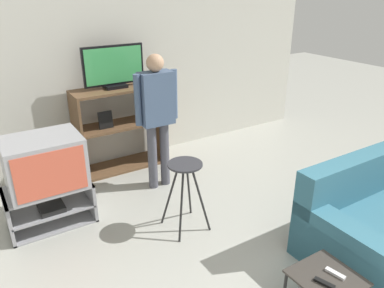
# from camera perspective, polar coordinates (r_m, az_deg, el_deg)

# --- Properties ---
(wall_back) EXTENTS (6.40, 0.06, 2.60)m
(wall_back) POSITION_cam_1_polar(r_m,az_deg,el_deg) (5.06, -12.11, 11.42)
(wall_back) COLOR beige
(wall_back) RESTS_ON ground_plane
(tv_stand) EXTENTS (0.83, 0.48, 0.42)m
(tv_stand) POSITION_cam_1_polar(r_m,az_deg,el_deg) (4.13, -20.81, -8.76)
(tv_stand) COLOR #939399
(tv_stand) RESTS_ON ground_plane
(television_main) EXTENTS (0.72, 0.56, 0.52)m
(television_main) POSITION_cam_1_polar(r_m,az_deg,el_deg) (3.92, -21.57, -2.72)
(television_main) COLOR #9E9EA3
(television_main) RESTS_ON tv_stand
(media_shelf) EXTENTS (1.12, 0.44, 1.09)m
(media_shelf) POSITION_cam_1_polar(r_m,az_deg,el_deg) (4.97, -11.02, 2.40)
(media_shelf) COLOR brown
(media_shelf) RESTS_ON ground_plane
(television_flat) EXTENTS (0.77, 0.20, 0.52)m
(television_flat) POSITION_cam_1_polar(r_m,az_deg,el_deg) (4.78, -11.83, 11.30)
(television_flat) COLOR black
(television_flat) RESTS_ON media_shelf
(folding_stool) EXTENTS (0.38, 0.39, 0.72)m
(folding_stool) POSITION_cam_1_polar(r_m,az_deg,el_deg) (3.63, -1.06, -5.05)
(folding_stool) COLOR black
(folding_stool) RESTS_ON ground_plane
(snack_table) EXTENTS (0.44, 0.44, 0.39)m
(snack_table) POSITION_cam_1_polar(r_m,az_deg,el_deg) (2.99, 19.76, -19.20)
(snack_table) COLOR #38332D
(snack_table) RESTS_ON ground_plane
(remote_control_black) EXTENTS (0.08, 0.15, 0.02)m
(remote_control_black) POSITION_cam_1_polar(r_m,az_deg,el_deg) (2.89, 19.54, -19.36)
(remote_control_black) COLOR black
(remote_control_black) RESTS_ON snack_table
(remote_control_white) EXTENTS (0.06, 0.15, 0.02)m
(remote_control_white) POSITION_cam_1_polar(r_m,az_deg,el_deg) (2.99, 20.99, -17.94)
(remote_control_white) COLOR silver
(remote_control_white) RESTS_ON snack_table
(person_standing_adult) EXTENTS (0.53, 0.20, 1.60)m
(person_standing_adult) POSITION_cam_1_polar(r_m,az_deg,el_deg) (4.29, -5.38, 5.19)
(person_standing_adult) COLOR #4C4C56
(person_standing_adult) RESTS_ON ground_plane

